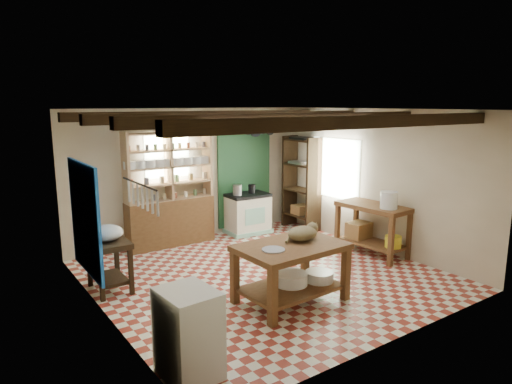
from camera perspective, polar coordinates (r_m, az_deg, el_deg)
floor at (r=7.39m, az=1.09°, el=-10.40°), size 5.00×5.00×0.02m
ceiling at (r=6.88m, az=1.17°, el=10.27°), size 5.00×5.00×0.02m
wall_back at (r=9.13m, az=-8.14°, el=2.16°), size 5.00×0.04×2.60m
wall_front at (r=5.27m, az=17.39°, el=-4.82°), size 5.00×0.04×2.60m
wall_left at (r=5.94m, az=-18.80°, el=-3.12°), size 0.04×5.00×2.60m
wall_right at (r=8.71m, az=14.56°, el=1.48°), size 0.04×5.00×2.60m
ceiling_beams at (r=6.88m, az=1.17°, el=9.27°), size 5.00×3.80×0.15m
blue_wall_patch at (r=6.84m, az=-20.59°, el=-3.14°), size 0.04×1.40×1.60m
green_wall_patch at (r=9.73m, az=-1.47°, el=2.52°), size 1.30×0.04×2.30m
window_back at (r=8.85m, az=-11.05°, el=4.40°), size 0.90×0.02×0.80m
window_right at (r=9.35m, az=9.87°, el=2.94°), size 0.02×1.30×1.20m
utensil_rail at (r=4.74m, az=-14.37°, el=-0.42°), size 0.06×0.90×0.28m
pot_rack at (r=9.29m, az=-0.06°, el=7.89°), size 0.86×0.12×0.36m
shelving_unit at (r=8.76m, az=-10.75°, el=0.38°), size 1.70×0.34×2.20m
tall_rack at (r=9.86m, az=5.70°, el=1.11°), size 0.40×0.86×2.00m
work_table at (r=6.35m, az=4.37°, el=-10.07°), size 1.47×1.01×0.82m
stove at (r=9.56m, az=-1.02°, el=-2.70°), size 0.88×0.61×0.84m
prep_table at (r=7.03m, az=-17.85°, el=-8.72°), size 0.52×0.75×0.76m
white_cabinet at (r=4.77m, az=-8.45°, el=-17.10°), size 0.54×0.63×0.90m
right_counter at (r=8.47m, az=14.32°, el=-4.58°), size 0.73×1.33×0.92m
cat at (r=6.39m, az=5.83°, el=-5.17°), size 0.51×0.42×0.20m
steel_tray at (r=5.96m, az=2.19°, el=-7.22°), size 0.31×0.31×0.02m
basin_large at (r=6.46m, az=4.39°, el=-10.76°), size 0.48×0.48×0.16m
basin_small at (r=6.62m, az=7.91°, el=-10.39°), size 0.41×0.41×0.14m
kettle_left at (r=9.32m, az=-2.34°, el=0.26°), size 0.19×0.19×0.21m
kettle_right at (r=9.50m, az=-0.52°, el=0.39°), size 0.16×0.16×0.19m
enamel_bowl at (r=6.89m, az=-18.10°, el=-4.87°), size 0.45×0.45×0.22m
white_bucket at (r=8.09m, az=16.28°, el=-0.97°), size 0.31×0.31×0.29m
wicker_basket at (r=8.66m, az=12.72°, el=-4.65°), size 0.43×0.36×0.29m
yellow_tub at (r=8.25m, az=16.78°, el=-5.96°), size 0.29×0.29×0.20m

